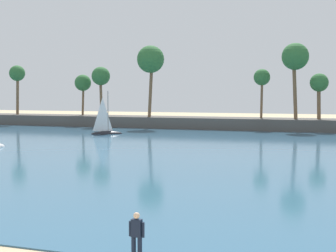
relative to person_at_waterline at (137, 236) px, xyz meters
name	(u,v)px	position (x,y,z in m)	size (l,w,h in m)	color
sea	(296,137)	(1.11, 49.86, -0.86)	(220.00, 99.73, 0.06)	#33607F
palm_headland	(313,109)	(2.61, 59.58, 2.40)	(116.77, 6.58, 13.12)	#514C47
person_at_waterline	(137,236)	(0.00, 0.00, 0.00)	(0.55, 0.21, 1.67)	#141E33
sailboat_near_shore	(106,130)	(-23.47, 45.01, -0.27)	(4.24, 3.52, 6.21)	black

